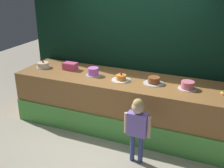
# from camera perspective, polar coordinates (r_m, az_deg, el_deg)

# --- Properties ---
(ground_plane) EXTENTS (12.00, 12.00, 0.00)m
(ground_plane) POSITION_cam_1_polar(r_m,az_deg,el_deg) (4.74, -0.12, -11.69)
(ground_plane) COLOR #BCB29E
(stage_platform) EXTENTS (3.86, 1.04, 0.95)m
(stage_platform) POSITION_cam_1_polar(r_m,az_deg,el_deg) (4.92, 2.19, -4.08)
(stage_platform) COLOR #9E6B38
(stage_platform) RESTS_ON ground_plane
(curtain_backdrop) EXTENTS (4.33, 0.08, 2.80)m
(curtain_backdrop) POSITION_cam_1_polar(r_m,az_deg,el_deg) (5.15, 4.81, 8.08)
(curtain_backdrop) COLOR black
(curtain_backdrop) RESTS_ON ground_plane
(child_figure) EXTENTS (0.40, 0.18, 1.03)m
(child_figure) POSITION_cam_1_polar(r_m,az_deg,el_deg) (3.94, 5.33, -7.97)
(child_figure) COLOR #3F4C8C
(child_figure) RESTS_ON ground_plane
(pink_box) EXTENTS (0.26, 0.17, 0.13)m
(pink_box) POSITION_cam_1_polar(r_m,az_deg,el_deg) (5.23, -8.72, 3.71)
(pink_box) COLOR #E24E89
(pink_box) RESTS_ON stage_platform
(donut) EXTENTS (0.11, 0.11, 0.04)m
(donut) POSITION_cam_1_polar(r_m,az_deg,el_deg) (4.44, 22.40, -1.79)
(donut) COLOR #F2BF4C
(donut) RESTS_ON stage_platform
(cake_far_left) EXTENTS (0.28, 0.28, 0.14)m
(cake_far_left) POSITION_cam_1_polar(r_m,az_deg,el_deg) (5.46, -14.17, 3.86)
(cake_far_left) COLOR silver
(cake_far_left) RESTS_ON stage_platform
(cake_left) EXTENTS (0.28, 0.28, 0.14)m
(cake_left) POSITION_cam_1_polar(r_m,az_deg,el_deg) (4.88, -3.92, 2.55)
(cake_left) COLOR silver
(cake_left) RESTS_ON stage_platform
(cake_center) EXTENTS (0.33, 0.33, 0.14)m
(cake_center) POSITION_cam_1_polar(r_m,az_deg,el_deg) (4.64, 1.93, 1.25)
(cake_center) COLOR white
(cake_center) RESTS_ON stage_platform
(cake_right) EXTENTS (0.34, 0.34, 0.11)m
(cake_right) POSITION_cam_1_polar(r_m,az_deg,el_deg) (4.56, 8.71, 0.69)
(cake_right) COLOR silver
(cake_right) RESTS_ON stage_platform
(cake_far_right) EXTENTS (0.29, 0.29, 0.12)m
(cake_far_right) POSITION_cam_1_polar(r_m,az_deg,el_deg) (4.45, 15.49, -0.27)
(cake_far_right) COLOR silver
(cake_far_right) RESTS_ON stage_platform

